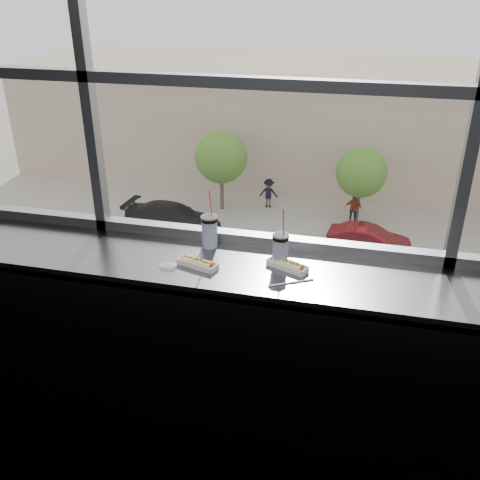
% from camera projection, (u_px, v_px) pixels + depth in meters
% --- Properties ---
extents(wall_back_lower, '(6.00, 0.00, 6.00)m').
position_uv_depth(wall_back_lower, '(263.00, 324.00, 3.30)').
color(wall_back_lower, black).
rests_on(wall_back_lower, ground).
extents(window_glass, '(6.00, 0.00, 6.00)m').
position_uv_depth(window_glass, '(270.00, 18.00, 2.55)').
color(window_glass, silver).
rests_on(window_glass, ground).
extents(window_mullions, '(6.00, 0.08, 2.40)m').
position_uv_depth(window_mullions, '(269.00, 18.00, 2.53)').
color(window_mullions, gray).
rests_on(window_mullions, ground).
extents(counter, '(6.00, 0.55, 0.06)m').
position_uv_depth(counter, '(254.00, 272.00, 2.83)').
color(counter, slate).
rests_on(counter, ground).
extents(counter_fascia, '(6.00, 0.04, 1.04)m').
position_uv_depth(counter_fascia, '(243.00, 380.00, 2.84)').
color(counter_fascia, slate).
rests_on(counter_fascia, ground).
extents(hotdog_tray_left, '(0.23, 0.13, 0.05)m').
position_uv_depth(hotdog_tray_left, '(198.00, 263.00, 2.82)').
color(hotdog_tray_left, white).
rests_on(hotdog_tray_left, counter).
extents(hotdog_tray_right, '(0.23, 0.15, 0.05)m').
position_uv_depth(hotdog_tray_right, '(287.00, 265.00, 2.80)').
color(hotdog_tray_right, white).
rests_on(hotdog_tray_right, counter).
extents(soda_cup_left, '(0.10, 0.10, 0.35)m').
position_uv_depth(soda_cup_left, '(210.00, 230.00, 2.99)').
color(soda_cup_left, white).
rests_on(soda_cup_left, counter).
extents(soda_cup_right, '(0.09, 0.09, 0.33)m').
position_uv_depth(soda_cup_right, '(280.00, 248.00, 2.81)').
color(soda_cup_right, white).
rests_on(soda_cup_right, counter).
extents(loose_straw, '(0.22, 0.13, 0.01)m').
position_uv_depth(loose_straw, '(291.00, 283.00, 2.67)').
color(loose_straw, white).
rests_on(loose_straw, counter).
extents(wrapper, '(0.10, 0.07, 0.02)m').
position_uv_depth(wrapper, '(168.00, 265.00, 2.82)').
color(wrapper, silver).
rests_on(wrapper, counter).
extents(plaza_ground, '(120.00, 120.00, 0.00)m').
position_uv_depth(plaza_ground, '(360.00, 150.00, 46.32)').
color(plaza_ground, gray).
rests_on(plaza_ground, ground).
extents(street_asphalt, '(80.00, 10.00, 0.06)m').
position_uv_depth(street_asphalt, '(341.00, 287.00, 25.83)').
color(street_asphalt, black).
rests_on(street_asphalt, plaza_ground).
extents(far_sidewalk, '(80.00, 6.00, 0.04)m').
position_uv_depth(far_sidewalk, '(350.00, 221.00, 32.80)').
color(far_sidewalk, gray).
rests_on(far_sidewalk, plaza_ground).
extents(far_building, '(50.00, 14.00, 8.00)m').
position_uv_depth(far_building, '(363.00, 119.00, 39.76)').
color(far_building, tan).
rests_on(far_building, plaza_ground).
extents(car_far_b, '(3.08, 6.05, 1.94)m').
position_uv_depth(car_far_b, '(369.00, 236.00, 28.63)').
color(car_far_b, maroon).
rests_on(car_far_b, street_asphalt).
extents(car_near_b, '(3.07, 6.09, 1.95)m').
position_uv_depth(car_near_b, '(170.00, 293.00, 23.43)').
color(car_near_b, '#2B2B2B').
rests_on(car_near_b, street_asphalt).
extents(car_far_a, '(3.16, 6.81, 2.22)m').
position_uv_depth(car_far_a, '(173.00, 214.00, 30.94)').
color(car_far_a, black).
rests_on(car_far_a, street_asphalt).
extents(car_near_c, '(3.35, 6.37, 2.03)m').
position_uv_depth(car_near_c, '(332.00, 314.00, 21.91)').
color(car_near_c, maroon).
rests_on(car_near_c, street_asphalt).
extents(car_near_d, '(3.37, 6.69, 2.14)m').
position_uv_depth(car_near_d, '(478.00, 332.00, 20.69)').
color(car_near_d, white).
rests_on(car_near_d, street_asphalt).
extents(pedestrian_b, '(0.99, 0.74, 2.22)m').
position_uv_depth(pedestrian_b, '(353.00, 206.00, 32.02)').
color(pedestrian_b, '#66605B').
rests_on(pedestrian_b, far_sidewalk).
extents(pedestrian_a, '(1.02, 0.77, 2.30)m').
position_uv_depth(pedestrian_a, '(269.00, 190.00, 34.30)').
color(pedestrian_a, '#66605B').
rests_on(pedestrian_a, far_sidewalk).
extents(tree_left, '(3.29, 3.29, 5.14)m').
position_uv_depth(tree_left, '(221.00, 157.00, 33.01)').
color(tree_left, '#47382B').
rests_on(tree_left, far_sidewalk).
extents(tree_center, '(3.01, 3.01, 4.70)m').
position_uv_depth(tree_center, '(361.00, 173.00, 31.33)').
color(tree_center, '#47382B').
rests_on(tree_center, far_sidewalk).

